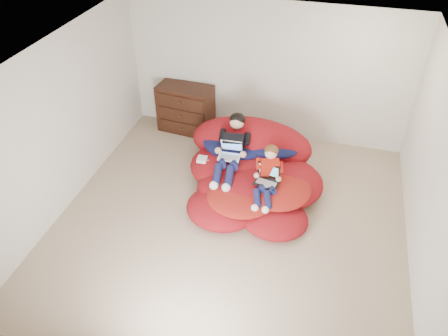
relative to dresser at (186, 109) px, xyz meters
The scene contains 9 objects.
room_shell 2.68m from the dresser, 56.86° to the right, with size 5.10×5.10×2.77m.
dresser is the anchor object (origin of this frame).
beanbag_pile 2.04m from the dresser, 40.06° to the right, with size 2.32×2.34×0.93m.
cream_pillow 1.23m from the dresser, 31.60° to the right, with size 0.43×0.27×0.27m, color beige.
older_boy 1.79m from the dresser, 46.22° to the right, with size 0.38×1.23×0.72m.
younger_boy 2.58m from the dresser, 42.78° to the right, with size 0.36×0.85×0.67m.
laptop_white 1.86m from the dresser, 48.49° to the right, with size 0.35×0.34×0.23m.
laptop_black 2.59m from the dresser, 42.97° to the right, with size 0.39×0.35×0.25m.
power_adapter 1.61m from the dresser, 61.32° to the right, with size 0.16×0.16×0.06m, color white.
Camera 1 is at (1.14, -4.52, 4.55)m, focal length 35.00 mm.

